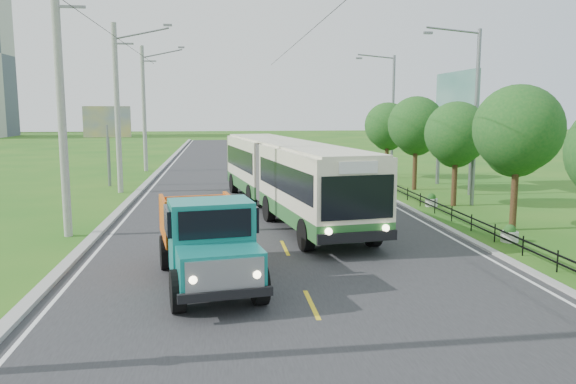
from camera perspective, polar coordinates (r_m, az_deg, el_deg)
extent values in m
plane|color=#1F5C16|center=(14.70, 2.41, -11.41)|extent=(240.00, 240.00, 0.00)
cube|color=#28282B|center=(34.09, -3.03, -0.02)|extent=(14.00, 120.00, 0.02)
cube|color=#9E9E99|center=(34.36, -15.09, -0.12)|extent=(0.40, 120.00, 0.15)
cube|color=#9E9E99|center=(35.29, 8.63, 0.25)|extent=(0.30, 120.00, 0.10)
cube|color=silver|center=(34.29, -14.18, -0.19)|extent=(0.12, 120.00, 0.00)
cube|color=silver|center=(35.16, 7.85, 0.19)|extent=(0.12, 120.00, 0.00)
cube|color=yellow|center=(14.70, 2.41, -11.33)|extent=(0.12, 2.20, 0.00)
cube|color=black|center=(29.86, 13.29, -0.86)|extent=(0.04, 40.00, 0.60)
cylinder|color=gray|center=(23.44, -22.05, 7.83)|extent=(0.32, 0.32, 10.00)
cube|color=slate|center=(23.63, -21.35, 17.13)|extent=(1.20, 0.10, 0.10)
cylinder|color=gray|center=(35.17, -16.96, 8.05)|extent=(0.32, 0.32, 10.00)
cube|color=slate|center=(35.30, -16.41, 14.26)|extent=(1.20, 0.10, 0.10)
cube|color=slate|center=(35.12, -12.13, 16.25)|extent=(0.50, 0.18, 0.12)
cylinder|color=gray|center=(47.04, -14.43, 8.14)|extent=(0.32, 0.32, 10.00)
cube|color=slate|center=(47.13, -13.98, 12.78)|extent=(1.20, 0.10, 0.10)
cube|color=slate|center=(47.00, -10.79, 14.24)|extent=(0.50, 0.18, 0.12)
cylinder|color=#382314|center=(25.00, 22.02, 0.18)|extent=(0.28, 0.28, 3.36)
sphere|color=#164E19|center=(24.80, 22.33, 5.96)|extent=(3.60, 3.60, 3.60)
sphere|color=#164E19|center=(25.36, 22.09, 4.38)|extent=(2.64, 2.64, 2.64)
cylinder|color=#382314|center=(30.36, 16.56, 1.47)|extent=(0.28, 0.28, 3.02)
sphere|color=#164E19|center=(30.19, 16.74, 5.75)|extent=(3.24, 3.24, 3.24)
sphere|color=#164E19|center=(30.76, 16.66, 4.59)|extent=(2.38, 2.38, 2.38)
cylinder|color=#382314|center=(35.90, 12.77, 2.81)|extent=(0.28, 0.28, 3.25)
sphere|color=#164E19|center=(35.76, 12.90, 6.69)|extent=(3.48, 3.48, 3.48)
sphere|color=#164E19|center=(36.32, 12.90, 5.62)|extent=(2.55, 2.55, 2.55)
cylinder|color=#382314|center=(41.59, 10.00, 3.50)|extent=(0.28, 0.28, 3.08)
sphere|color=#164E19|center=(41.46, 10.08, 6.69)|extent=(3.30, 3.30, 3.30)
sphere|color=#164E19|center=(42.02, 10.12, 5.81)|extent=(2.42, 2.42, 2.42)
cylinder|color=slate|center=(30.58, 18.52, 7.05)|extent=(0.20, 0.20, 9.00)
cylinder|color=slate|center=(30.26, 16.44, 15.49)|extent=(2.80, 0.10, 0.34)
cube|color=slate|center=(29.77, 14.04, 15.41)|extent=(0.45, 0.16, 0.12)
cylinder|color=slate|center=(43.65, 10.60, 7.60)|extent=(0.20, 0.20, 9.00)
cylinder|color=slate|center=(43.43, 8.95, 13.46)|extent=(2.80, 0.10, 0.34)
cube|color=slate|center=(43.09, 7.23, 13.33)|extent=(0.45, 0.16, 0.12)
cylinder|color=silver|center=(22.95, 21.58, -4.23)|extent=(0.64, 0.64, 0.40)
sphere|color=#164E19|center=(22.90, 21.62, -3.62)|extent=(0.44, 0.44, 0.44)
cylinder|color=silver|center=(30.09, 14.36, -1.02)|extent=(0.64, 0.64, 0.40)
sphere|color=#164E19|center=(30.05, 14.37, -0.55)|extent=(0.44, 0.44, 0.44)
cylinder|color=silver|center=(37.57, 9.96, 0.94)|extent=(0.64, 0.64, 0.40)
sphere|color=#164E19|center=(37.54, 9.97, 1.32)|extent=(0.44, 0.44, 0.44)
cylinder|color=slate|center=(38.45, -17.77, 3.53)|extent=(0.20, 0.20, 4.00)
cube|color=yellow|center=(38.35, -17.92, 6.81)|extent=(3.00, 0.15, 2.00)
cylinder|color=slate|center=(34.47, 18.14, 3.84)|extent=(0.24, 0.24, 5.00)
cylinder|color=slate|center=(39.05, 15.05, 4.45)|extent=(0.24, 0.24, 5.00)
cube|color=#144C47|center=(36.68, 16.72, 9.31)|extent=(0.20, 6.00, 3.00)
cube|color=#27612A|center=(22.69, 2.92, -1.99)|extent=(4.07, 8.80, 0.62)
cube|color=beige|center=(22.48, 2.94, 1.52)|extent=(4.07, 8.80, 2.18)
cube|color=black|center=(22.48, 2.94, 1.55)|extent=(4.01, 8.14, 1.07)
cube|color=#27612A|center=(31.56, -2.45, 0.94)|extent=(3.98, 8.24, 0.62)
cube|color=beige|center=(31.41, -2.46, 3.47)|extent=(3.98, 8.24, 2.18)
cube|color=black|center=(31.41, -2.46, 3.50)|extent=(3.92, 7.58, 1.07)
cube|color=#4C4C4C|center=(27.08, -0.28, 2.04)|extent=(2.79, 1.52, 2.69)
cube|color=black|center=(18.56, 7.11, -0.57)|extent=(2.52, 0.45, 1.47)
cylinder|color=black|center=(19.89, 1.84, -4.37)|extent=(0.53, 1.22, 1.17)
cylinder|color=black|center=(20.78, 8.59, -3.91)|extent=(0.53, 1.22, 1.17)
cylinder|color=black|center=(25.12, -1.94, -1.69)|extent=(0.53, 1.22, 1.17)
cylinder|color=black|center=(25.84, 3.57, -1.42)|extent=(0.53, 1.22, 1.17)
cylinder|color=black|center=(28.82, -3.74, -0.40)|extent=(0.53, 1.22, 1.17)
cylinder|color=black|center=(29.44, 1.13, -0.20)|extent=(0.53, 1.22, 1.17)
cylinder|color=black|center=(33.87, -5.55, 0.89)|extent=(0.53, 1.22, 1.17)
cylinder|color=black|center=(34.41, -1.36, 1.04)|extent=(0.53, 1.22, 1.17)
cube|color=#147B74|center=(14.08, -6.90, -7.73)|extent=(2.27, 1.70, 0.99)
cube|color=#147B74|center=(15.37, -7.84, -4.48)|extent=(2.40, 1.91, 1.97)
cube|color=black|center=(15.27, -7.87, -2.68)|extent=(2.56, 1.65, 0.69)
cube|color=black|center=(16.36, -8.18, -7.08)|extent=(1.93, 5.99, 0.25)
cube|color=#D35B13|center=(17.75, -9.02, -2.61)|extent=(2.72, 3.29, 1.28)
cylinder|color=black|center=(14.30, -11.14, -9.84)|extent=(0.52, 1.13, 1.08)
cylinder|color=black|center=(14.61, -2.93, -9.30)|extent=(0.52, 1.13, 1.08)
cylinder|color=black|center=(18.08, -12.29, -6.01)|extent=(0.52, 1.13, 1.08)
cylinder|color=black|center=(18.33, -5.79, -5.67)|extent=(0.52, 1.13, 1.08)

